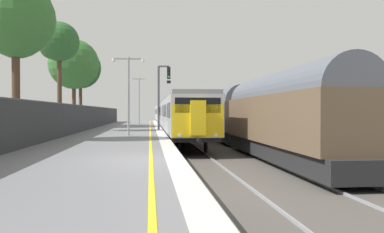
{
  "coord_description": "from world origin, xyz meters",
  "views": [
    {
      "loc": [
        -0.38,
        -12.18,
        1.47
      ],
      "look_at": [
        1.77,
        7.86,
        1.24
      ],
      "focal_mm": 36.85,
      "sensor_mm": 36.0,
      "label": 1
    }
  ],
  "objects": [
    {
      "name": "platform_lamp_mid",
      "position": [
        -1.69,
        12.42,
        2.92
      ],
      "size": [
        2.0,
        0.2,
        4.86
      ],
      "color": "#93999E",
      "rests_on": "ground"
    },
    {
      "name": "background_tree_centre",
      "position": [
        -7.63,
        26.27,
        5.89
      ],
      "size": [
        4.74,
        4.74,
        8.39
      ],
      "color": "#473323",
      "rests_on": "ground"
    },
    {
      "name": "background_tree_left",
      "position": [
        -7.31,
        18.63,
        6.66
      ],
      "size": [
        3.03,
        3.0,
        8.31
      ],
      "color": "#473323",
      "rests_on": "ground"
    },
    {
      "name": "ground",
      "position": [
        2.64,
        0.0,
        -0.61
      ],
      "size": [
        17.4,
        110.0,
        1.21
      ],
      "color": "slate"
    },
    {
      "name": "freight_train_adjacent_track",
      "position": [
        6.1,
        14.06,
        1.38
      ],
      "size": [
        2.6,
        30.26,
        4.37
      ],
      "color": "#232326",
      "rests_on": "ground"
    },
    {
      "name": "background_tree_right",
      "position": [
        -7.62,
        30.85,
        6.03
      ],
      "size": [
        4.35,
        4.35,
        8.32
      ],
      "color": "#473323",
      "rests_on": "ground"
    },
    {
      "name": "platform_lamp_far",
      "position": [
        -1.69,
        36.56,
        3.32
      ],
      "size": [
        2.0,
        0.2,
        5.63
      ],
      "color": "#93999E",
      "rests_on": "ground"
    },
    {
      "name": "commuter_train_at_platform",
      "position": [
        2.1,
        38.49,
        1.27
      ],
      "size": [
        2.83,
        61.4,
        3.81
      ],
      "color": "#B7B7BC",
      "rests_on": "ground"
    },
    {
      "name": "background_tree_back",
      "position": [
        -7.17,
        8.77,
        6.07
      ],
      "size": [
        3.95,
        3.95,
        8.24
      ],
      "color": "#473323",
      "rests_on": "ground"
    },
    {
      "name": "signal_gantry",
      "position": [
        0.61,
        20.82,
        3.33
      ],
      "size": [
        1.1,
        0.24,
        5.35
      ],
      "color": "#47474C",
      "rests_on": "ground"
    }
  ]
}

